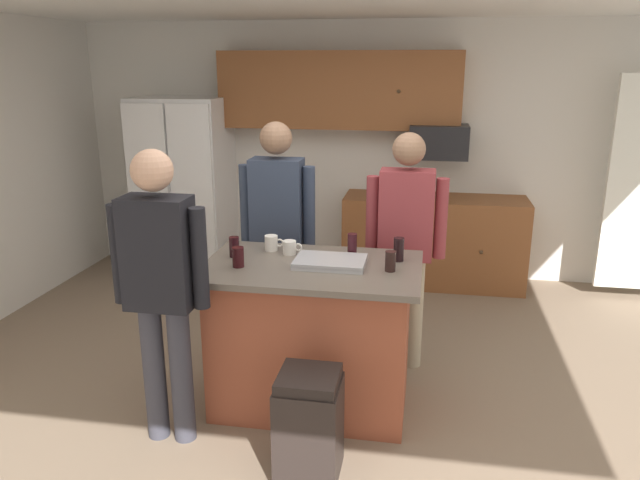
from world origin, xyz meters
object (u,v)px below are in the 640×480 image
at_px(trash_bin, 309,425).
at_px(glass_stout_tall, 399,249).
at_px(tumbler_amber, 234,247).
at_px(mug_blue_stoneware, 290,247).
at_px(serving_tray, 330,262).
at_px(microwave_over_range, 439,141).
at_px(glass_short_whisky, 390,261).
at_px(mug_ceramic_white, 272,243).
at_px(glass_dark_ale, 238,257).
at_px(glass_pilsner, 352,245).
at_px(kitchen_island, 312,335).
at_px(person_elder_center, 160,279).
at_px(refrigerator, 184,188).
at_px(person_guest_by_door, 405,236).
at_px(person_host_foreground, 278,223).

bearing_deg(trash_bin, glass_stout_tall, 65.27).
height_order(tumbler_amber, glass_stout_tall, glass_stout_tall).
xyz_separation_m(mug_blue_stoneware, serving_tray, (0.30, -0.18, -0.02)).
bearing_deg(mug_blue_stoneware, microwave_over_range, 67.44).
xyz_separation_m(glass_short_whisky, mug_ceramic_white, (-0.81, 0.28, -0.01)).
bearing_deg(mug_blue_stoneware, glass_dark_ale, -129.82).
distance_m(glass_pilsner, glass_stout_tall, 0.31).
height_order(kitchen_island, glass_short_whisky, glass_short_whisky).
relative_size(person_elder_center, tumbler_amber, 13.12).
distance_m(refrigerator, glass_dark_ale, 2.86).
bearing_deg(serving_tray, glass_short_whisky, -7.29).
height_order(glass_pilsner, glass_stout_tall, glass_pilsner).
relative_size(refrigerator, glass_stout_tall, 12.20).
bearing_deg(refrigerator, glass_short_whisky, -46.29).
bearing_deg(glass_pilsner, refrigerator, 133.35).
bearing_deg(glass_pilsner, glass_dark_ale, -153.37).
bearing_deg(mug_blue_stoneware, kitchen_island, -47.07).
relative_size(glass_pilsner, mug_ceramic_white, 1.17).
height_order(person_guest_by_door, glass_pilsner, person_guest_by_door).
height_order(refrigerator, glass_dark_ale, refrigerator).
relative_size(kitchen_island, trash_bin, 2.24).
bearing_deg(person_guest_by_door, glass_dark_ale, -12.17).
distance_m(mug_blue_stoneware, serving_tray, 0.35).
distance_m(refrigerator, glass_pilsner, 2.99).
bearing_deg(person_host_foreground, tumbler_amber, -40.28).
distance_m(microwave_over_range, mug_blue_stoneware, 2.54).
bearing_deg(mug_blue_stoneware, glass_stout_tall, -1.34).
height_order(kitchen_island, trash_bin, kitchen_island).
height_order(microwave_over_range, mug_ceramic_white, microwave_over_range).
relative_size(person_host_foreground, glass_stout_tall, 11.78).
distance_m(microwave_over_range, glass_pilsner, 2.39).
distance_m(person_host_foreground, glass_pilsner, 0.80).
relative_size(person_guest_by_door, person_elder_center, 0.99).
height_order(refrigerator, tumbler_amber, refrigerator).
bearing_deg(glass_stout_tall, mug_ceramic_white, 175.03).
height_order(glass_short_whisky, tumbler_amber, tumbler_amber).
height_order(person_elder_center, glass_pilsner, person_elder_center).
distance_m(person_elder_center, serving_tray, 1.04).
bearing_deg(glass_dark_ale, refrigerator, 118.89).
bearing_deg(mug_ceramic_white, kitchen_island, -38.25).
xyz_separation_m(person_elder_center, tumbler_amber, (0.24, 0.60, 0.02)).
xyz_separation_m(person_elder_center, glass_stout_tall, (1.30, 0.70, 0.03)).
distance_m(refrigerator, tumbler_amber, 2.65).
bearing_deg(glass_dark_ale, microwave_over_range, 65.08).
relative_size(kitchen_island, tumbler_amber, 10.21).
xyz_separation_m(person_host_foreground, person_elder_center, (-0.37, -1.24, -0.02)).
relative_size(microwave_over_range, serving_tray, 1.27).
distance_m(tumbler_amber, mug_blue_stoneware, 0.36).
distance_m(kitchen_island, glass_pilsner, 0.64).
bearing_deg(tumbler_amber, kitchen_island, -8.42).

